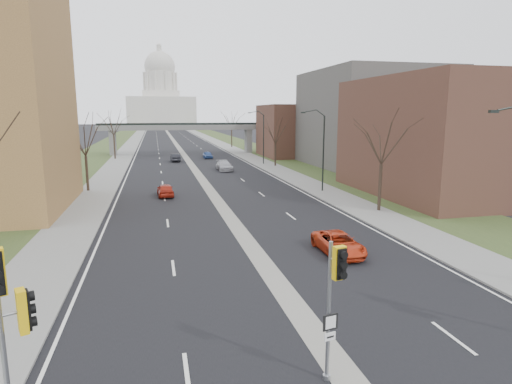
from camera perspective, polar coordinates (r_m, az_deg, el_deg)
name	(u,v)px	position (r m, az deg, el deg)	size (l,w,h in m)	color
road_surface	(171,137)	(161.13, -11.31, 7.26)	(20.00, 600.00, 0.01)	black
median_strip	(171,137)	(161.13, -11.31, 7.26)	(1.20, 600.00, 0.02)	gray
sidewalk_right	(203,136)	(162.00, -7.03, 7.42)	(4.00, 600.00, 0.12)	gray
sidewalk_left	(137,137)	(161.15, -15.61, 7.10)	(4.00, 600.00, 0.12)	gray
grass_verge_right	(219,136)	(162.76, -4.92, 7.47)	(8.00, 600.00, 0.10)	#293A1A
grass_verge_left	(119,137)	(161.50, -17.75, 6.99)	(8.00, 600.00, 0.10)	#293A1A
commercial_block_near	(449,137)	(48.93, 24.31, 6.73)	(16.00, 20.00, 12.00)	#553327
commercial_block_mid	(372,119)	(71.29, 15.15, 9.37)	(18.00, 22.00, 15.00)	#55544E
commercial_block_far	(299,131)	(85.49, 5.71, 8.12)	(14.00, 14.00, 10.00)	#553327
pedestrian_bridge	(183,131)	(91.06, -9.76, 8.06)	(34.00, 3.00, 6.45)	slate
capitol	(161,99)	(331.02, -12.55, 11.97)	(48.00, 42.00, 55.75)	silver
streetlight_mid	(317,127)	(45.97, 8.12, 8.55)	(2.61, 0.20, 8.70)	black
streetlight_far	(259,122)	(70.82, 0.37, 9.28)	(2.61, 0.20, 8.70)	black
tree_left_b	(84,134)	(49.40, -21.93, 7.19)	(6.75, 6.75, 8.81)	#382B21
tree_left_c	(113,121)	(83.14, -18.54, 8.98)	(7.65, 7.65, 9.99)	#382B21
tree_right_a	(383,135)	(37.81, 16.53, 7.36)	(7.20, 7.20, 9.40)	#382B21
tree_right_b	(276,130)	(68.46, 2.62, 8.28)	(6.30, 6.30, 8.22)	#382B21
tree_right_c	(231,119)	(107.46, -3.29, 9.71)	(7.65, 7.65, 9.99)	#382B21
signal_pole_left	(8,306)	(12.96, -30.20, -12.98)	(0.91, 1.23, 5.42)	gray
signal_pole_median	(335,288)	(13.40, 10.43, -12.51)	(0.57, 0.77, 4.60)	gray
car_left_near	(165,190)	(44.79, -12.00, 0.28)	(1.56, 3.89, 1.33)	#A22112
car_left_far	(175,158)	(76.93, -10.72, 4.52)	(1.46, 4.18, 1.38)	black
car_right_near	(338,243)	(26.57, 10.93, -6.73)	(2.11, 4.57, 1.27)	red
car_right_mid	(224,166)	(63.90, -4.27, 3.52)	(2.01, 4.94, 1.43)	#9999A0
car_right_far	(208,155)	(81.66, -6.47, 4.95)	(1.57, 3.89, 1.33)	navy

